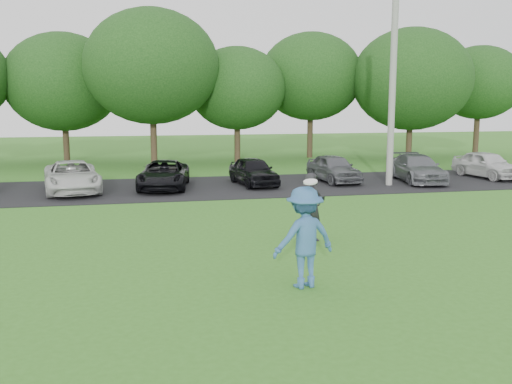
# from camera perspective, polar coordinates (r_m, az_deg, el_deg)

# --- Properties ---
(ground) EXTENTS (100.00, 100.00, 0.00)m
(ground) POSITION_cam_1_polar(r_m,az_deg,el_deg) (11.80, 3.58, -8.92)
(ground) COLOR #377020
(ground) RESTS_ON ground
(parking_lot) EXTENTS (32.00, 6.50, 0.03)m
(parking_lot) POSITION_cam_1_polar(r_m,az_deg,el_deg) (24.27, -4.68, 0.50)
(parking_lot) COLOR black
(parking_lot) RESTS_ON ground
(utility_pole) EXTENTS (0.28, 0.28, 9.19)m
(utility_pole) POSITION_cam_1_polar(r_m,az_deg,el_deg) (25.12, 13.52, 11.05)
(utility_pole) COLOR gray
(utility_pole) RESTS_ON ground
(frisbee_player) EXTENTS (1.43, 1.01, 2.17)m
(frisbee_player) POSITION_cam_1_polar(r_m,az_deg,el_deg) (11.23, 4.85, -4.53)
(frisbee_player) COLOR #356296
(frisbee_player) RESTS_ON ground
(camera_bystander) EXTENTS (0.79, 0.73, 1.80)m
(camera_bystander) POSITION_cam_1_polar(r_m,az_deg,el_deg) (14.86, 5.67, -1.57)
(camera_bystander) COLOR black
(camera_bystander) RESTS_ON ground
(parked_cars) EXTENTS (28.08, 4.78, 1.26)m
(parked_cars) POSITION_cam_1_polar(r_m,az_deg,el_deg) (24.15, -3.73, 1.94)
(parked_cars) COLOR silver
(parked_cars) RESTS_ON parking_lot
(tree_row) EXTENTS (42.39, 9.85, 8.64)m
(tree_row) POSITION_cam_1_polar(r_m,az_deg,el_deg) (33.89, -4.37, 11.26)
(tree_row) COLOR #38281C
(tree_row) RESTS_ON ground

